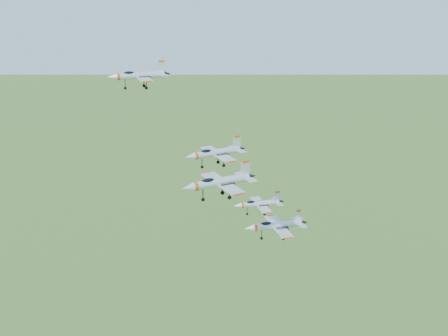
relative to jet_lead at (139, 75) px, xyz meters
name	(u,v)px	position (x,y,z in m)	size (l,w,h in m)	color
jet_lead	(139,75)	(0.00, 0.00, 0.00)	(12.75, 10.46, 3.42)	silver
jet_left_high	(215,153)	(12.32, -10.43, -14.12)	(13.32, 11.14, 3.56)	silver
jet_right_high	(219,182)	(7.04, -28.34, -13.38)	(13.88, 11.61, 3.71)	silver
jet_left_low	(258,204)	(25.08, -2.15, -29.68)	(11.91, 9.87, 3.18)	silver
jet_right_low	(276,225)	(21.48, -19.69, -27.00)	(13.03, 10.80, 3.48)	silver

